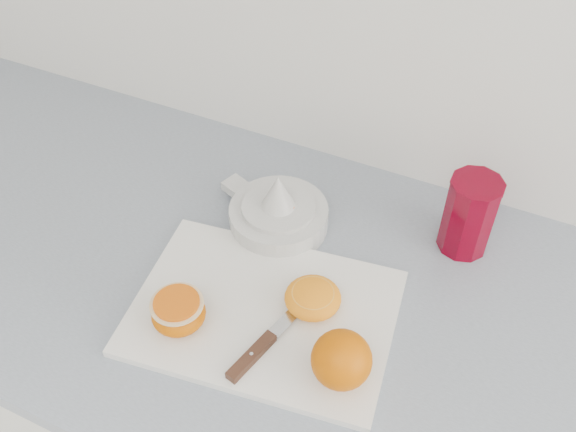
% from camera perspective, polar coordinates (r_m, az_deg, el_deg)
% --- Properties ---
extents(counter, '(2.59, 0.64, 0.89)m').
position_cam_1_polar(counter, '(1.32, 0.02, -18.24)').
color(counter, silver).
rests_on(counter, ground).
extents(cutting_board, '(0.39, 0.30, 0.01)m').
position_cam_1_polar(cutting_board, '(0.90, -2.18, -8.55)').
color(cutting_board, white).
rests_on(cutting_board, counter).
extents(whole_orange, '(0.08, 0.08, 0.08)m').
position_cam_1_polar(whole_orange, '(0.81, 4.78, -12.62)').
color(whole_orange, '#DD6600').
rests_on(whole_orange, cutting_board).
extents(half_orange, '(0.07, 0.07, 0.05)m').
position_cam_1_polar(half_orange, '(0.88, -9.72, -8.44)').
color(half_orange, '#DD6600').
rests_on(half_orange, cutting_board).
extents(squeezed_shell, '(0.08, 0.08, 0.03)m').
position_cam_1_polar(squeezed_shell, '(0.89, 2.22, -7.26)').
color(squeezed_shell, orange).
rests_on(squeezed_shell, cutting_board).
extents(paring_knife, '(0.06, 0.19, 0.01)m').
position_cam_1_polar(paring_knife, '(0.86, -2.50, -11.60)').
color(paring_knife, '#3E2417').
rests_on(paring_knife, cutting_board).
extents(citrus_juicer, '(0.20, 0.16, 0.10)m').
position_cam_1_polar(citrus_juicer, '(1.00, -0.92, 0.32)').
color(citrus_juicer, silver).
rests_on(citrus_juicer, counter).
extents(red_tumbler, '(0.08, 0.08, 0.13)m').
position_cam_1_polar(red_tumbler, '(0.99, 15.76, -0.11)').
color(red_tumbler, maroon).
rests_on(red_tumbler, counter).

